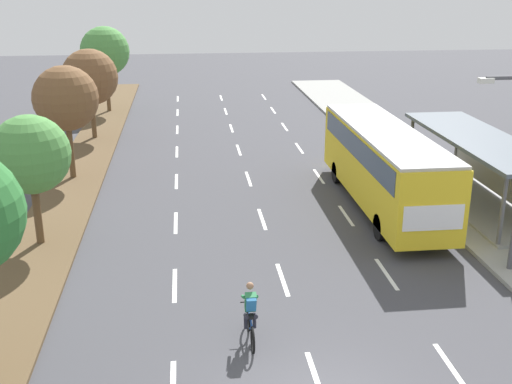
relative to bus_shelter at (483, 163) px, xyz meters
The scene contains 12 objects.
median_strip 19.41m from the bus_shelter, 157.33° to the left, with size 2.60×52.00×0.12m, color brown.
sidewalk_right 7.66m from the bus_shelter, 92.14° to the left, with size 4.50×52.00×0.15m, color gray.
lane_divider_left 13.99m from the bus_shelter, 159.99° to the left, with size 0.14×45.60×0.01m.
lane_divider_center 10.81m from the bus_shelter, 153.53° to the left, with size 0.14×45.60×0.01m.
lane_divider_right 7.89m from the bus_shelter, 141.79° to the left, with size 0.14×45.60×0.01m.
bus_shelter is the anchor object (origin of this frame).
bus 4.29m from the bus_shelter, behind, with size 2.54×11.29×3.37m.
cyclist 14.58m from the bus_shelter, 138.84° to the right, with size 0.46×1.82×1.71m.
median_tree_second 18.16m from the bus_shelter, behind, with size 2.81×2.81×4.75m.
median_tree_third 18.99m from the bus_shelter, 162.58° to the left, with size 3.06×3.06×5.38m.
median_tree_fourth 22.63m from the bus_shelter, 142.85° to the left, with size 3.30×3.30×5.28m.
median_tree_fifth 28.18m from the bus_shelter, 129.71° to the left, with size 3.44×3.44×5.97m.
Camera 1 is at (-2.97, -11.77, 9.39)m, focal length 44.11 mm.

